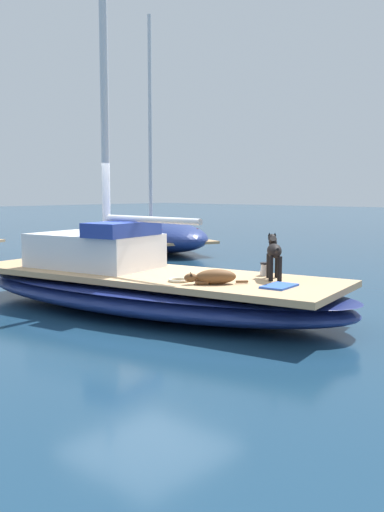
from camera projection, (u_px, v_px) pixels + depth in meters
ground_plane at (149, 310)px, 9.66m from camera, size 120.00×120.00×0.00m
sailboat_main at (148, 291)px, 9.62m from camera, size 3.74×7.56×0.66m
mast_main at (110, 92)px, 9.61m from camera, size 0.14×2.27×6.77m
cabin_house at (97, 248)px, 10.12m from camera, size 1.76×2.44×0.84m
dog_brown at (213, 277)px, 8.33m from camera, size 0.77×0.69×0.22m
dog_black at (274, 252)px, 8.79m from camera, size 0.77×0.67×0.70m
deck_winch at (265, 269)px, 9.21m from camera, size 0.16×0.16×0.21m
coiled_rope at (179, 280)px, 8.58m from camera, size 0.32×0.32×0.04m
deck_towel at (279, 286)px, 8.08m from camera, size 0.60×0.42×0.03m
moored_boat_starboard_side at (157, 234)px, 19.10m from camera, size 4.43×6.15×7.83m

